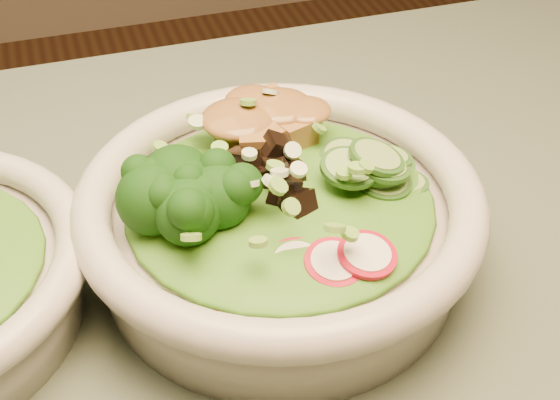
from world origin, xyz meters
name	(u,v)px	position (x,y,z in m)	size (l,w,h in m)	color
salad_bowl	(280,223)	(0.08, 0.05, 0.79)	(0.28, 0.28, 0.07)	beige
lettuce_bed	(280,199)	(0.08, 0.05, 0.81)	(0.21, 0.21, 0.02)	#2E6916
broccoli_florets	(184,198)	(0.01, 0.05, 0.83)	(0.08, 0.07, 0.05)	black
radish_slices	(315,261)	(0.08, -0.02, 0.82)	(0.11, 0.04, 0.02)	#A80C23
cucumber_slices	(376,169)	(0.14, 0.04, 0.82)	(0.07, 0.07, 0.04)	#7EA45B
mushroom_heap	(275,171)	(0.08, 0.06, 0.83)	(0.07, 0.07, 0.04)	black
tofu_cubes	(258,131)	(0.08, 0.11, 0.82)	(0.09, 0.06, 0.04)	#A37336
peanut_sauce	(258,115)	(0.08, 0.11, 0.84)	(0.07, 0.06, 0.02)	brown
scallion_garnish	(280,169)	(0.08, 0.05, 0.84)	(0.20, 0.20, 0.02)	#75B23E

